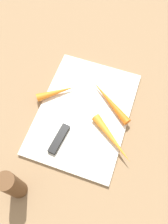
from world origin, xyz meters
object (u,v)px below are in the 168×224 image
object	(u,v)px
cutting_board	(84,113)
carrot_shortest	(56,92)
carrot_medium	(112,139)
carrot_longest	(110,101)
pepper_grinder	(13,186)
knife	(61,135)

from	to	relation	value
cutting_board	carrot_shortest	distance (m)	0.10
carrot_medium	carrot_longest	xyz separation A→B (m)	(-0.11, -0.04, -0.00)
cutting_board	carrot_shortest	size ratio (longest dim) A/B	3.01
carrot_longest	pepper_grinder	size ratio (longest dim) A/B	1.23
carrot_medium	carrot_shortest	distance (m)	0.22
cutting_board	knife	bearing A→B (deg)	-21.70
knife	carrot_longest	world-z (taller)	carrot_longest
carrot_longest	carrot_shortest	size ratio (longest dim) A/B	1.38
knife	carrot_shortest	xyz separation A→B (m)	(-0.12, -0.06, 0.01)
carrot_medium	carrot_longest	size ratio (longest dim) A/B	0.96
knife	carrot_longest	distance (m)	0.17
carrot_medium	pepper_grinder	distance (m)	0.28
cutting_board	pepper_grinder	world-z (taller)	pepper_grinder
cutting_board	knife	distance (m)	0.10
cutting_board	carrot_medium	distance (m)	0.12
carrot_longest	cutting_board	bearing A→B (deg)	75.71
cutting_board	carrot_longest	size ratio (longest dim) A/B	2.18
cutting_board	carrot_longest	world-z (taller)	carrot_longest
carrot_longest	carrot_shortest	distance (m)	0.16
carrot_medium	carrot_shortest	bearing A→B (deg)	-166.42
carrot_longest	pepper_grinder	distance (m)	0.35
knife	carrot_medium	size ratio (longest dim) A/B	1.26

